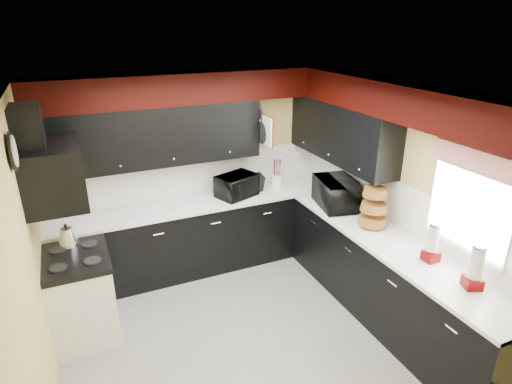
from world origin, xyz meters
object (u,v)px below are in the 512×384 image
microwave (337,193)px  kettle (67,236)px  knife_block (258,183)px  utensil_crock (277,181)px  toaster_oven (237,186)px

microwave → kettle: 3.03m
knife_block → kettle: (-2.35, -0.49, -0.05)m
utensil_crock → kettle: (-2.64, -0.51, -0.01)m
toaster_oven → knife_block: size_ratio=2.08×
utensil_crock → kettle: utensil_crock is taller
utensil_crock → knife_block: size_ratio=0.71×
utensil_crock → kettle: 2.69m
utensil_crock → knife_block: (-0.29, -0.03, 0.03)m
toaster_oven → kettle: size_ratio=2.42×
microwave → utensil_crock: (-0.37, 0.86, -0.09)m
toaster_oven → kettle: 2.09m
knife_block → kettle: 2.40m
kettle → knife_block: bearing=11.7°
toaster_oven → microwave: size_ratio=0.80×
microwave → knife_block: size_ratio=2.61×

